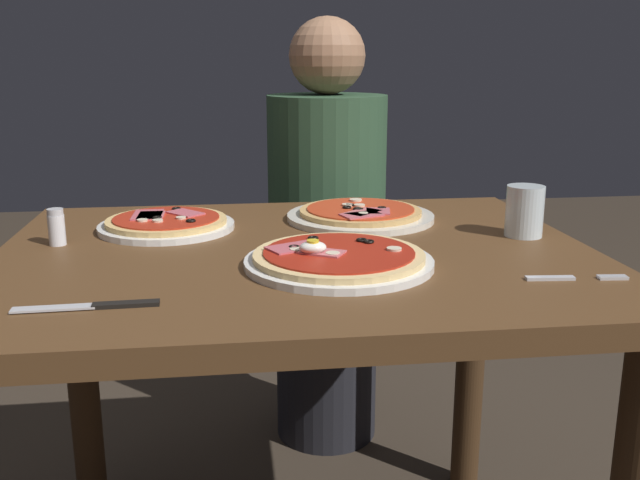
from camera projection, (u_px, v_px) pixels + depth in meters
name	position (u px, v px, depth m)	size (l,w,h in m)	color
dining_table	(297.00, 315.00, 1.29)	(1.05, 0.83, 0.75)	brown
pizza_foreground	(338.00, 259.00, 1.16)	(0.31, 0.31, 0.05)	white
pizza_across_left	(360.00, 214.00, 1.49)	(0.31, 0.31, 0.03)	silver
pizza_across_right	(166.00, 223.00, 1.40)	(0.27, 0.27, 0.03)	white
water_glass_near	(524.00, 214.00, 1.34)	(0.07, 0.07, 0.10)	silver
fork	(568.00, 278.00, 1.09)	(0.16, 0.03, 0.00)	silver
knife	(97.00, 306.00, 0.97)	(0.20, 0.03, 0.01)	silver
salt_shaker	(57.00, 227.00, 1.28)	(0.03, 0.03, 0.07)	white
diner_person	(327.00, 248.00, 1.98)	(0.32, 0.32, 1.18)	black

